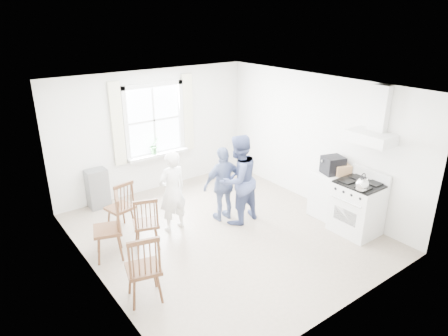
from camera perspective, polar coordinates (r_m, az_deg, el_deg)
room_shell at (r=6.64m, az=-0.02°, el=0.44°), size 4.62×5.12×2.64m
window_assembly at (r=8.59m, az=-9.87°, el=6.14°), size 1.88×0.24×1.70m
range_hood at (r=7.04m, az=20.58°, el=5.43°), size 0.45×0.76×0.94m
shelf_unit at (r=8.33m, az=-17.60°, el=-2.82°), size 0.40×0.30×0.80m
gas_stove at (r=7.40m, az=18.48°, el=-5.33°), size 0.68×0.76×1.12m
kettle at (r=6.89m, az=19.13°, el=-2.25°), size 0.22×0.22×0.30m
low_cabinet at (r=7.84m, az=14.63°, el=-3.66°), size 0.50×0.55×0.90m
stereo_stack at (r=7.57m, az=15.29°, el=0.40°), size 0.44×0.42×0.32m
cardboard_box at (r=7.57m, az=16.50°, el=-0.28°), size 0.35×0.29×0.19m
windsor_chair_a at (r=7.18m, az=-14.28°, el=-4.71°), size 0.49×0.49×0.98m
windsor_chair_b at (r=5.42m, az=-11.34°, el=-13.20°), size 0.54×0.53×1.04m
windsor_chair_c at (r=6.52m, az=-15.44°, el=-7.13°), size 0.56×0.56×1.06m
person_left at (r=7.06m, az=-7.41°, el=-3.34°), size 0.57×0.57×1.48m
person_mid at (r=7.23m, az=2.07°, el=-1.69°), size 0.91×0.91×1.68m
person_right at (r=7.37m, az=-0.03°, el=-2.30°), size 0.91×0.91×1.43m
potted_plant at (r=8.60m, az=-9.93°, el=3.16°), size 0.22×0.22×0.37m
windsor_chair_d at (r=6.57m, az=-11.06°, el=-7.12°), size 0.51×0.50×0.95m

